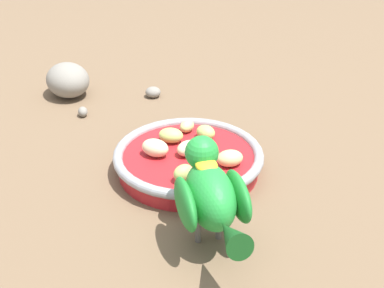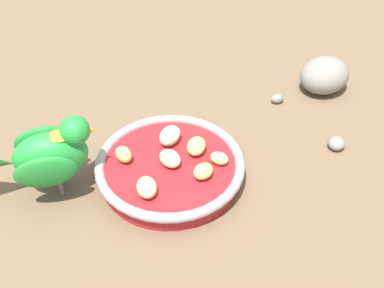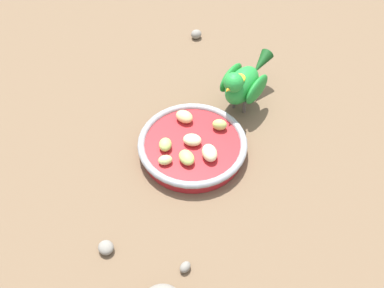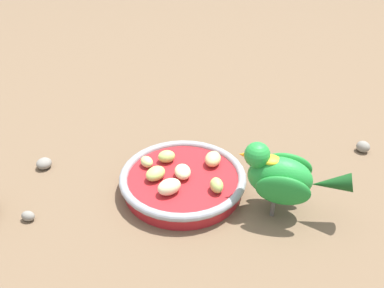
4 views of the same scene
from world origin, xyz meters
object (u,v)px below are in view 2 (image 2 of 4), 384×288
at_px(feeding_bowl, 172,166).
at_px(apple_piece_0, 172,156).
at_px(apple_piece_5, 203,171).
at_px(pebble_1, 277,99).
at_px(apple_piece_1, 196,146).
at_px(pebble_2, 336,143).
at_px(apple_piece_3, 124,154).
at_px(parrot, 48,153).
at_px(rock_large, 325,75).
at_px(apple_piece_2, 219,158).
at_px(apple_piece_4, 147,187).
at_px(apple_piece_6, 170,136).

relative_size(feeding_bowl, apple_piece_0, 6.00).
relative_size(feeding_bowl, apple_piece_5, 7.10).
bearing_deg(pebble_1, apple_piece_1, -4.49).
relative_size(feeding_bowl, pebble_2, 7.69).
bearing_deg(apple_piece_3, parrot, -33.94).
bearing_deg(apple_piece_0, rock_large, 167.20).
bearing_deg(apple_piece_0, pebble_2, 140.96).
distance_m(apple_piece_1, apple_piece_2, 0.04).
height_order(apple_piece_4, parrot, parrot).
bearing_deg(pebble_2, apple_piece_4, -29.46).
xyz_separation_m(apple_piece_1, apple_piece_2, (-0.00, 0.04, -0.00)).
relative_size(apple_piece_4, rock_large, 0.41).
relative_size(apple_piece_4, parrot, 0.24).
xyz_separation_m(apple_piece_3, rock_large, (-0.35, 0.12, -0.01)).
xyz_separation_m(apple_piece_1, apple_piece_4, (0.10, -0.00, 0.00)).
height_order(apple_piece_5, parrot, parrot).
distance_m(apple_piece_5, parrot, 0.20).
relative_size(apple_piece_2, apple_piece_6, 0.67).
xyz_separation_m(feeding_bowl, apple_piece_2, (-0.04, 0.05, 0.02)).
bearing_deg(apple_piece_4, apple_piece_6, -157.32).
bearing_deg(feeding_bowl, pebble_1, 172.89).
relative_size(apple_piece_2, apple_piece_5, 0.88).
distance_m(apple_piece_2, apple_piece_6, 0.08).
bearing_deg(apple_piece_6, feeding_bowl, 43.48).
bearing_deg(feeding_bowl, apple_piece_1, 159.27).
distance_m(apple_piece_2, apple_piece_5, 0.03).
height_order(rock_large, pebble_2, rock_large).
bearing_deg(rock_large, apple_piece_3, -19.63).
relative_size(feeding_bowl, apple_piece_1, 5.89).
distance_m(apple_piece_2, parrot, 0.22).
xyz_separation_m(feeding_bowl, apple_piece_1, (-0.04, 0.01, 0.02)).
relative_size(apple_piece_0, apple_piece_2, 1.34).
height_order(parrot, rock_large, parrot).
height_order(apple_piece_5, apple_piece_6, apple_piece_6).
distance_m(apple_piece_1, pebble_2, 0.21).
relative_size(apple_piece_5, parrot, 0.20).
height_order(apple_piece_4, pebble_2, apple_piece_4).
xyz_separation_m(feeding_bowl, pebble_1, (-0.23, 0.03, -0.01)).
distance_m(feeding_bowl, rock_large, 0.32).
xyz_separation_m(rock_large, pebble_1, (0.08, -0.04, -0.02)).
bearing_deg(apple_piece_6, pebble_1, 164.37).
distance_m(apple_piece_6, pebble_2, 0.24).
bearing_deg(apple_piece_3, feeding_bowl, 125.31).
bearing_deg(apple_piece_0, apple_piece_1, 159.90).
height_order(feeding_bowl, apple_piece_0, apple_piece_0).
relative_size(apple_piece_2, rock_large, 0.30).
bearing_deg(apple_piece_2, apple_piece_5, -2.61).
xyz_separation_m(apple_piece_1, rock_large, (-0.27, 0.06, -0.01)).
relative_size(apple_piece_2, parrot, 0.18).
bearing_deg(apple_piece_1, apple_piece_5, 47.68).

